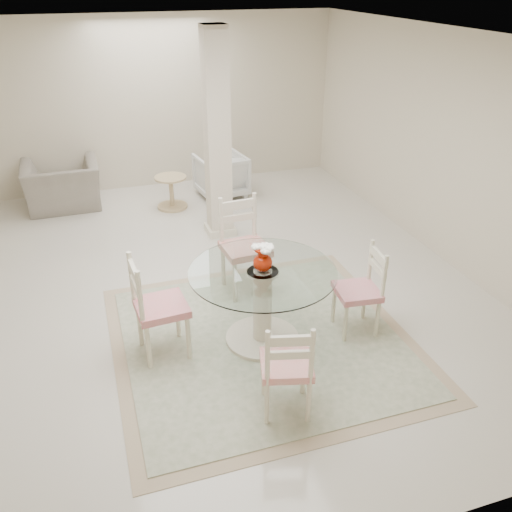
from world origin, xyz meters
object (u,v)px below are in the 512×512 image
object	(u,v)px
recliner_taupe	(62,185)
armchair_white	(221,175)
dining_chair_west	(153,301)
side_table	(172,193)
dining_chair_east	(364,284)
column	(217,137)
red_vase	(263,257)
dining_table	(262,306)
dining_chair_north	(243,239)
dining_chair_south	(287,362)

from	to	relation	value
recliner_taupe	armchair_white	world-z (taller)	recliner_taupe
dining_chair_west	side_table	xyz separation A→B (m)	(0.78, 3.54, -0.37)
dining_chair_east	column	bearing A→B (deg)	-158.10
column	recliner_taupe	size ratio (longest dim) A/B	2.46
red_vase	dining_chair_east	size ratio (longest dim) A/B	0.27
dining_table	armchair_white	xyz separation A→B (m)	(0.62, 3.91, -0.07)
column	dining_chair_east	distance (m)	2.90
red_vase	armchair_white	bearing A→B (deg)	81.08
dining_table	side_table	xyz separation A→B (m)	(-0.24, 3.65, -0.17)
dining_chair_north	dining_table	bearing A→B (deg)	-100.29
column	dining_chair_west	bearing A→B (deg)	-117.20
dining_table	side_table	world-z (taller)	dining_table
dining_chair_north	side_table	xyz separation A→B (m)	(-0.35, 2.63, -0.40)
dining_chair_west	dining_chair_south	world-z (taller)	dining_chair_west
dining_table	red_vase	bearing A→B (deg)	-33.69
dining_chair_south	armchair_white	bearing A→B (deg)	-83.85
column	armchair_white	xyz separation A→B (m)	(0.38, 1.35, -1.01)
red_vase	dining_chair_south	bearing A→B (deg)	-97.75
dining_chair_north	armchair_white	size ratio (longest dim) A/B	1.61
dining_chair_north	side_table	bearing A→B (deg)	93.41
dining_chair_east	dining_chair_north	size ratio (longest dim) A/B	0.85
recliner_taupe	dining_table	bearing A→B (deg)	112.34
red_vase	dining_chair_east	bearing A→B (deg)	-6.86
dining_chair_south	dining_table	bearing A→B (deg)	-82.72
column	armchair_white	distance (m)	1.73
column	side_table	distance (m)	1.64
dining_chair_west	recliner_taupe	bearing A→B (deg)	6.50
dining_chair_north	dining_chair_west	size ratio (longest dim) A/B	1.05
red_vase	dining_chair_north	bearing A→B (deg)	84.01
dining_chair_west	recliner_taupe	world-z (taller)	dining_chair_west
dining_table	dining_chair_east	bearing A→B (deg)	-6.96
recliner_taupe	armchair_white	size ratio (longest dim) A/B	1.47
dining_table	dining_chair_south	distance (m)	1.02
dining_chair_east	dining_chair_south	distance (m)	1.44
recliner_taupe	column	bearing A→B (deg)	140.65
red_vase	dining_chair_east	xyz separation A→B (m)	(1.01, -0.12, -0.40)
dining_chair_east	recliner_taupe	bearing A→B (deg)	-140.90
dining_chair_north	dining_chair_south	distance (m)	2.04
column	dining_table	xyz separation A→B (m)	(-0.24, -2.55, -0.94)
dining_chair_north	recliner_taupe	distance (m)	3.69
dining_table	dining_chair_west	xyz separation A→B (m)	(-1.02, 0.11, 0.20)
dining_chair_west	dining_table	bearing A→B (deg)	-100.67
recliner_taupe	armchair_white	bearing A→B (deg)	172.89
dining_chair_east	recliner_taupe	xyz separation A→B (m)	(-2.81, 4.29, -0.18)
dining_chair_east	dining_table	bearing A→B (deg)	-91.09
dining_chair_east	dining_chair_south	world-z (taller)	dining_chair_south
red_vase	armchair_white	world-z (taller)	red_vase
dining_chair_east	dining_chair_west	size ratio (longest dim) A/B	0.89
dining_chair_north	armchair_white	world-z (taller)	dining_chair_north
dining_chair_north	dining_chair_west	world-z (taller)	dining_chair_north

